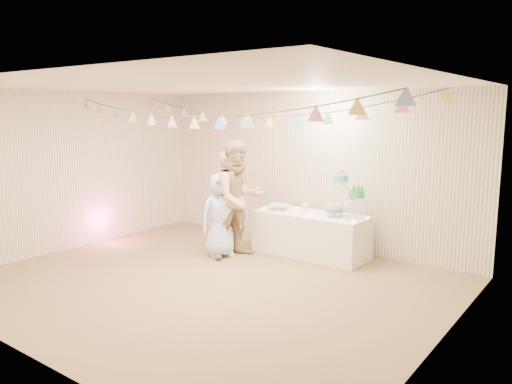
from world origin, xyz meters
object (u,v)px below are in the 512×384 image
Objects in this scene: person_adult_a at (231,201)px; person_adult_b at (239,199)px; person_child at (221,215)px; cake_stand at (345,191)px; table at (310,234)px.

person_adult_b is (0.29, -0.16, 0.09)m from person_adult_a.
person_adult_a is 1.24× the size of person_child.
cake_stand is 1.63m from person_adult_b.
person_adult_a is at bearing 35.17° from person_child.
person_child is (-1.66, -0.94, -0.42)m from cake_stand.
person_child is at bearing 141.87° from person_adult_b.
person_child is at bearing -141.04° from table.
person_adult_a is 0.90× the size of person_adult_b.
person_child is (0.05, -0.32, -0.16)m from person_adult_a.
cake_stand is (0.55, 0.05, 0.75)m from table.
table is at bearing -45.25° from person_adult_a.
cake_stand is at bearing -34.35° from person_child.
person_adult_a is at bearing -159.92° from cake_stand.
person_adult_a reaches higher than table.
cake_stand reaches higher than table.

